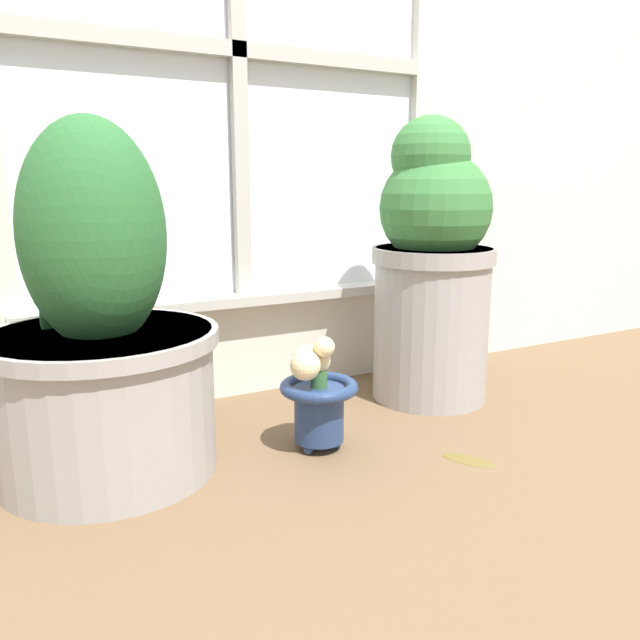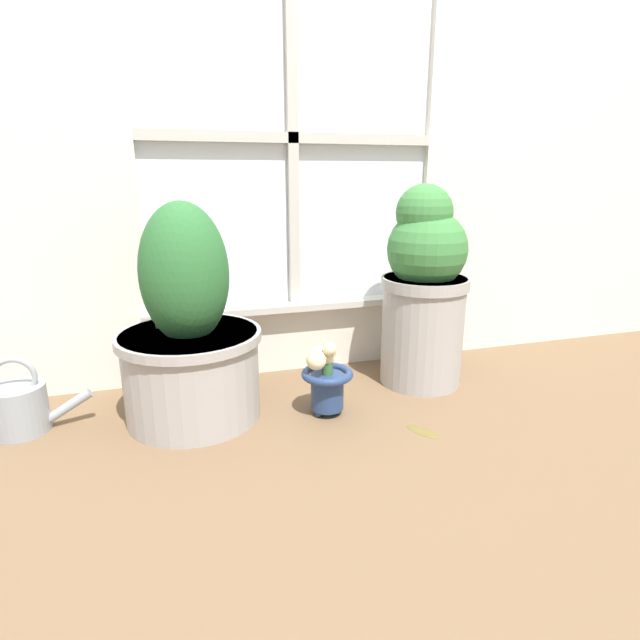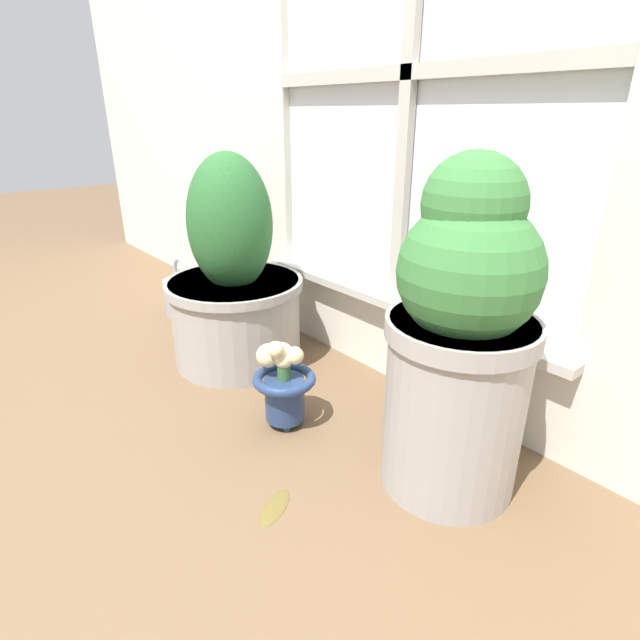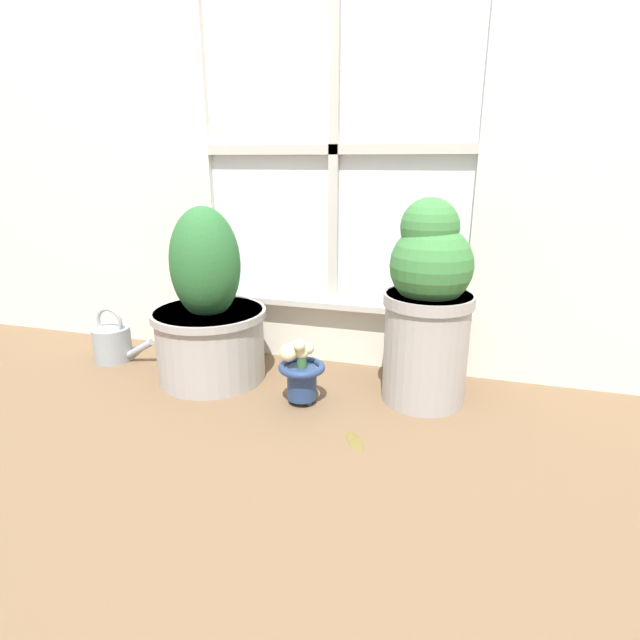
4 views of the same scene
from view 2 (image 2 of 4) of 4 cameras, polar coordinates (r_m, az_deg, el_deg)
ground_plane at (r=1.40m, az=3.61°, el=-14.41°), size 10.00×10.00×0.00m
potted_plant_left at (r=1.51m, az=-14.71°, el=-1.98°), size 0.42×0.42×0.65m
potted_plant_right at (r=1.74m, az=11.83°, el=3.46°), size 0.30×0.30×0.69m
flower_vase at (r=1.52m, az=0.62°, el=-6.56°), size 0.16×0.16×0.24m
watering_can at (r=1.67m, az=-31.05°, el=-8.52°), size 0.27×0.15×0.23m
fallen_leaf at (r=1.50m, az=11.67°, el=-12.27°), size 0.09×0.12×0.01m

